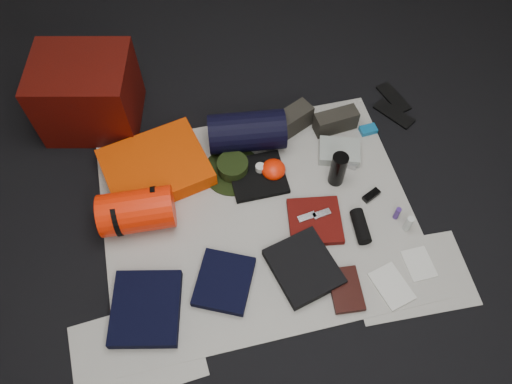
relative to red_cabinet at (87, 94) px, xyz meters
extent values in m
cube|color=black|center=(0.78, -0.86, -0.23)|extent=(4.50, 4.50, 0.02)
cube|color=beige|center=(0.78, -0.86, -0.21)|extent=(1.60, 1.30, 0.01)
cube|color=beige|center=(0.08, -1.41, -0.22)|extent=(0.61, 0.44, 0.00)
cube|color=beige|center=(1.43, -1.36, -0.22)|extent=(0.60, 0.43, 0.00)
cube|color=#440905|center=(0.00, 0.00, 0.00)|extent=(0.61, 0.54, 0.43)
cube|color=#E13F02|center=(0.29, -0.47, -0.16)|extent=(0.62, 0.55, 0.10)
cylinder|color=#F92104|center=(0.17, -0.75, -0.10)|extent=(0.38, 0.24, 0.22)
cylinder|color=black|center=(0.07, -0.75, -0.10)|extent=(0.02, 0.22, 0.22)
cylinder|color=black|center=(0.27, -0.75, -0.10)|extent=(0.02, 0.22, 0.22)
cylinder|color=black|center=(0.82, -0.39, -0.10)|extent=(0.45, 0.27, 0.22)
cylinder|color=black|center=(0.70, -0.56, -0.21)|extent=(0.34, 0.34, 0.01)
cylinder|color=black|center=(0.70, -0.56, -0.16)|extent=(0.17, 0.17, 0.07)
cube|color=#292620|center=(1.08, -0.35, -0.14)|extent=(0.30, 0.22, 0.14)
cube|color=#292620|center=(1.34, -0.39, -0.15)|extent=(0.25, 0.12, 0.12)
cube|color=black|center=(1.72, -0.38, -0.21)|extent=(0.21, 0.26, 0.01)
cube|color=black|center=(1.77, -0.26, -0.21)|extent=(0.15, 0.26, 0.01)
cube|color=black|center=(0.15, -1.23, -0.18)|extent=(0.39, 0.42, 0.06)
cube|color=black|center=(0.53, -1.19, -0.19)|extent=(0.35, 0.37, 0.05)
cube|color=black|center=(0.92, -1.20, -0.19)|extent=(0.36, 0.39, 0.05)
cube|color=black|center=(0.83, -0.63, -0.20)|extent=(0.30, 0.28, 0.03)
cube|color=#540C09|center=(1.05, -0.97, -0.19)|extent=(0.31, 0.31, 0.04)
ellipsoid|color=#F92104|center=(0.92, -0.62, -0.17)|extent=(0.14, 0.14, 0.09)
cube|color=#929A93|center=(1.31, -0.58, -0.18)|extent=(0.27, 0.23, 0.06)
cylinder|color=black|center=(1.24, -0.74, -0.10)|extent=(0.11, 0.11, 0.21)
cylinder|color=black|center=(1.26, -1.06, -0.18)|extent=(0.08, 0.19, 0.07)
cube|color=silver|center=(1.34, -0.66, -0.19)|extent=(0.12, 0.10, 0.04)
cube|color=#0E5D90|center=(1.53, -0.46, -0.20)|extent=(0.10, 0.07, 0.03)
cylinder|color=#46277F|center=(1.47, -1.03, -0.17)|extent=(0.04, 0.04, 0.08)
cylinder|color=silver|center=(1.50, -1.11, -0.16)|extent=(0.05, 0.05, 0.11)
cube|color=black|center=(1.09, -1.36, -0.20)|extent=(0.17, 0.24, 0.03)
cube|color=silver|center=(1.31, -1.39, -0.21)|extent=(0.19, 0.24, 0.01)
cube|color=silver|center=(1.49, -1.31, -0.21)|extent=(0.13, 0.17, 0.01)
cube|color=black|center=(1.39, -0.89, -0.20)|extent=(0.11, 0.08, 0.03)
cube|color=silver|center=(0.03, -1.35, -0.21)|extent=(0.09, 0.09, 0.01)
cylinder|color=silver|center=(0.85, -0.60, -0.16)|extent=(0.05, 0.05, 0.04)
cube|color=silver|center=(1.01, -0.95, -0.17)|extent=(0.10, 0.05, 0.01)
cube|color=silver|center=(1.09, -0.95, -0.17)|extent=(0.10, 0.05, 0.01)
camera|label=1|loc=(0.48, -2.07, 2.09)|focal=35.00mm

